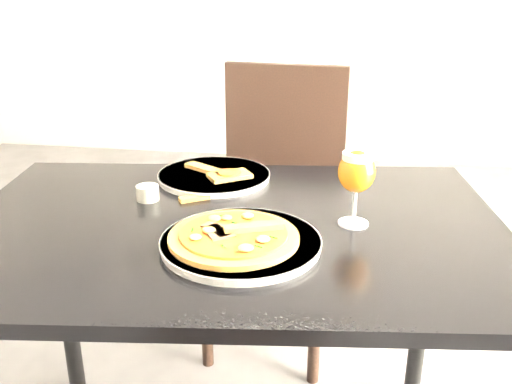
% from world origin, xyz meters
% --- Properties ---
extents(dining_table, '(1.29, 0.94, 0.75)m').
position_xyz_m(dining_table, '(-0.09, 0.16, 0.66)').
color(dining_table, black).
rests_on(dining_table, ground).
extents(chair_far, '(0.49, 0.49, 0.97)m').
position_xyz_m(chair_far, '(-0.07, 0.85, 0.54)').
color(chair_far, black).
rests_on(chair_far, ground).
extents(plate_main, '(0.36, 0.36, 0.02)m').
position_xyz_m(plate_main, '(-0.05, 0.05, 0.76)').
color(plate_main, white).
rests_on(plate_main, dining_table).
extents(pizza, '(0.26, 0.26, 0.03)m').
position_xyz_m(pizza, '(-0.06, 0.04, 0.78)').
color(pizza, '#9B6925').
rests_on(pizza, plate_main).
extents(plate_second, '(0.31, 0.31, 0.02)m').
position_xyz_m(plate_second, '(-0.19, 0.43, 0.76)').
color(plate_second, white).
rests_on(plate_second, dining_table).
extents(crust_scraps, '(0.20, 0.15, 0.02)m').
position_xyz_m(crust_scraps, '(-0.17, 0.42, 0.77)').
color(crust_scraps, '#9B6925').
rests_on(crust_scraps, plate_second).
extents(loose_crust, '(0.11, 0.08, 0.01)m').
position_xyz_m(loose_crust, '(-0.19, 0.29, 0.75)').
color(loose_crust, '#9B6925').
rests_on(loose_crust, dining_table).
extents(sauce_cup, '(0.05, 0.05, 0.04)m').
position_xyz_m(sauce_cup, '(-0.32, 0.26, 0.77)').
color(sauce_cup, '#BABBA8').
rests_on(sauce_cup, dining_table).
extents(beer_glass, '(0.08, 0.08, 0.17)m').
position_xyz_m(beer_glass, '(0.17, 0.19, 0.87)').
color(beer_glass, silver).
rests_on(beer_glass, dining_table).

